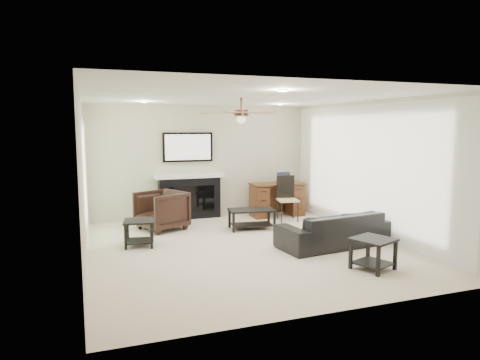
{
  "coord_description": "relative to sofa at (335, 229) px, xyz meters",
  "views": [
    {
      "loc": [
        -2.41,
        -6.61,
        2.01
      ],
      "look_at": [
        0.16,
        0.61,
        1.07
      ],
      "focal_mm": 32.0,
      "sensor_mm": 36.0,
      "label": 1
    }
  ],
  "objects": [
    {
      "name": "room_shell",
      "position": [
        -1.32,
        0.51,
        1.39
      ],
      "size": [
        5.5,
        5.54,
        2.52
      ],
      "color": "beige",
      "rests_on": "ground"
    },
    {
      "name": "sofa",
      "position": [
        0.0,
        0.0,
        0.0
      ],
      "size": [
        2.06,
        1.0,
        0.58
      ],
      "primitive_type": "imported",
      "rotation": [
        0.0,
        0.0,
        3.26
      ],
      "color": "black",
      "rests_on": "ground"
    },
    {
      "name": "armchair",
      "position": [
        -2.6,
        2.15,
        0.1
      ],
      "size": [
        1.11,
        1.1,
        0.77
      ],
      "primitive_type": "imported",
      "rotation": [
        0.0,
        0.0,
        -1.14
      ],
      "color": "black",
      "rests_on": "ground"
    },
    {
      "name": "coffee_table",
      "position": [
        -0.9,
        1.6,
        -0.09
      ],
      "size": [
        0.96,
        0.61,
        0.4
      ],
      "primitive_type": "cube",
      "rotation": [
        0.0,
        0.0,
        -0.13
      ],
      "color": "black",
      "rests_on": "ground"
    },
    {
      "name": "end_table_near",
      "position": [
        -0.15,
        -1.25,
        -0.07
      ],
      "size": [
        0.67,
        0.67,
        0.45
      ],
      "primitive_type": "cube",
      "rotation": [
        0.0,
        0.0,
        0.37
      ],
      "color": "black",
      "rests_on": "ground"
    },
    {
      "name": "end_table_left",
      "position": [
        -3.15,
        1.1,
        -0.07
      ],
      "size": [
        0.57,
        0.57,
        0.45
      ],
      "primitive_type": "cube",
      "rotation": [
        0.0,
        0.0,
        -0.16
      ],
      "color": "black",
      "rests_on": "ground"
    },
    {
      "name": "fireplace_unit",
      "position": [
        -1.83,
        3.01,
        0.66
      ],
      "size": [
        1.52,
        0.34,
        1.91
      ],
      "primitive_type": "cube",
      "color": "black",
      "rests_on": "ground"
    },
    {
      "name": "desk",
      "position": [
        0.11,
        2.61,
        0.09
      ],
      "size": [
        1.22,
        0.56,
        0.76
      ],
      "primitive_type": "cube",
      "color": "#3C1F0F",
      "rests_on": "ground"
    },
    {
      "name": "desk_chair",
      "position": [
        0.11,
        2.06,
        0.19
      ],
      "size": [
        0.49,
        0.51,
        0.97
      ],
      "primitive_type": "cube",
      "rotation": [
        0.0,
        0.0,
        -0.17
      ],
      "color": "black",
      "rests_on": "ground"
    },
    {
      "name": "laptop",
      "position": [
        0.31,
        2.59,
        0.58
      ],
      "size": [
        0.33,
        0.24,
        0.23
      ],
      "primitive_type": "cube",
      "color": "black",
      "rests_on": "desk"
    }
  ]
}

